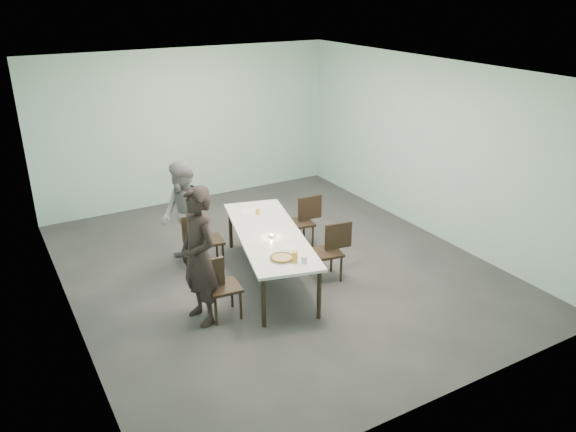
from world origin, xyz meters
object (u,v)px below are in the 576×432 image
chair_near_left (217,284)px  amber_tumbler (258,212)px  table (269,236)px  water_tumbler (304,259)px  diner_near (199,256)px  side_plate (291,248)px  chair_near_right (331,247)px  pizza (282,258)px  tealight (271,236)px  chair_far_left (203,237)px  beer_glass (295,257)px  chair_far_right (304,218)px  diner_far (184,216)px

chair_near_left → amber_tumbler: (1.26, 1.31, 0.29)m
table → water_tumbler: size_ratio=30.47×
diner_near → side_plate: size_ratio=10.23×
chair_near_left → water_tumbler: bearing=-19.3°
chair_near_right → side_plate: size_ratio=4.83×
pizza → tealight: tealight is taller
table → chair_near_left: (-1.08, -0.60, -0.19)m
chair_far_left → chair_near_left: bearing=-97.9°
table → water_tumbler: bearing=-92.8°
pizza → diner_near: bearing=164.5°
water_tumbler → amber_tumbler: size_ratio=1.12×
chair_near_left → diner_near: (-0.20, 0.06, 0.42)m
table → tealight: tealight is taller
diner_near → tealight: diner_near is taller
side_plate → beer_glass: bearing=-113.6°
chair_far_left → beer_glass: 1.94m
beer_glass → side_plate: bearing=66.4°
chair_near_left → water_tumbler: (1.03, -0.46, 0.29)m
table → tealight: (-0.05, -0.16, 0.08)m
diner_near → water_tumbler: bearing=58.4°
table → beer_glass: beer_glass is taller
amber_tumbler → chair_far_left: bearing=171.9°
chair_far_left → water_tumbler: size_ratio=9.67×
chair_near_right → tealight: bearing=-8.4°
diner_near → tealight: bearing=98.3°
beer_glass → tealight: 0.84m
amber_tumbler → chair_near_left: bearing=-133.9°
tealight → amber_tumbler: bearing=75.4°
chair_near_right → diner_near: bearing=12.2°
beer_glass → tealight: (0.10, 0.83, -0.05)m
table → pizza: pizza is taller
chair_far_right → pizza: bearing=56.2°
beer_glass → tealight: beer_glass is taller
pizza → tealight: size_ratio=6.07×
chair_near_right → chair_near_left: bearing=14.2°
beer_glass → amber_tumbler: bearing=79.1°
chair_far_left → tealight: size_ratio=15.54×
chair_near_left → beer_glass: 1.06m
side_plate → water_tumbler: size_ratio=2.00×
chair_near_right → diner_far: (-1.73, 1.44, 0.34)m
side_plate → amber_tumbler: 1.34m
diner_near → water_tumbler: 1.34m
side_plate → water_tumbler: 0.46m
chair_near_left → side_plate: size_ratio=4.83×
pizza → amber_tumbler: amber_tumbler is taller
table → chair_far_left: (-0.70, 0.84, -0.19)m
tealight → amber_tumbler: amber_tumbler is taller
chair_near_left → beer_glass: bearing=-17.8°
chair_far_left → diner_near: (-0.59, -1.38, 0.42)m
chair_far_right → side_plate: size_ratio=4.83×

